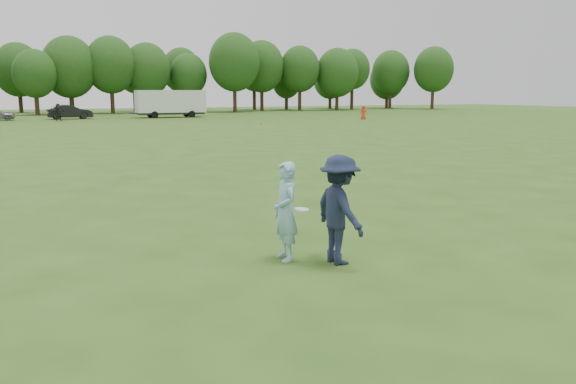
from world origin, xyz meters
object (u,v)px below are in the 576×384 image
Objects in this scene: defender at (340,210)px; field_cone at (261,123)px; cargo_trailer at (171,102)px; player_far_c at (363,112)px; player_far_d at (58,112)px; car_f at (70,112)px; thrower at (285,211)px.

field_cone is at bearing -23.21° from defender.
cargo_trailer reaches higher than defender.
cargo_trailer is at bearing 3.54° from player_far_c.
defender is 1.06× the size of player_far_d.
car_f is at bearing 129.18° from field_cone.
car_f is 0.53× the size of cargo_trailer.
defender is 53.31m from player_far_c.
player_far_c is 5.23× the size of field_cone.
player_far_c is at bearing -32.65° from player_far_d.
defender is 6.43× the size of field_cone.
field_cone is (16.66, -14.74, -0.76)m from player_far_d.
defender is 0.40× the size of car_f.
player_far_d reaches higher than thrower.
player_far_c is 32.42m from player_far_d.
thrower is at bearing -101.77° from cargo_trailer.
thrower is 53.26m from player_far_c.
player_far_d is at bearing -165.11° from cargo_trailer.
defender reaches higher than thrower.
cargo_trailer reaches higher than car_f.
thrower is 0.37× the size of car_f.
thrower is at bearing -102.99° from player_far_d.
thrower is at bearing 173.78° from car_f.
field_cone is (15.27, -18.74, -0.64)m from car_f.
defender is at bearing 97.94° from player_far_c.
thrower is 42.95m from field_cone.
player_far_c is at bearing 16.52° from field_cone.
car_f is (0.83, 58.55, -0.10)m from thrower.
cargo_trailer is (12.62, 3.36, 0.87)m from player_far_d.
player_far_c is 0.17× the size of cargo_trailer.
field_cone is (-13.98, -4.14, -0.64)m from player_far_c.
car_f is 24.18m from field_cone.
defender is 55.15m from player_far_d.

